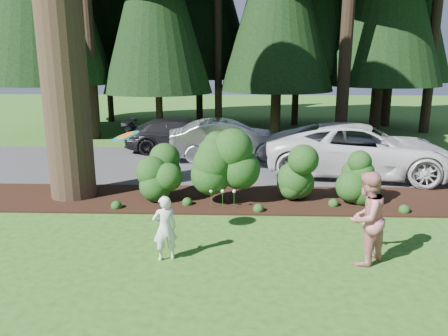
% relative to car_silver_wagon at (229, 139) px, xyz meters
% --- Properties ---
extents(ground, '(80.00, 80.00, 0.00)m').
position_rel_car_silver_wagon_xyz_m(ground, '(0.29, -8.39, -0.79)').
color(ground, '#245117').
rests_on(ground, ground).
extents(mulch_bed, '(16.00, 2.50, 0.05)m').
position_rel_car_silver_wagon_xyz_m(mulch_bed, '(0.29, -5.14, -0.77)').
color(mulch_bed, black).
rests_on(mulch_bed, ground).
extents(driveway, '(22.00, 6.00, 0.03)m').
position_rel_car_silver_wagon_xyz_m(driveway, '(0.29, -0.89, -0.78)').
color(driveway, '#38383A').
rests_on(driveway, ground).
extents(shrub_row, '(6.53, 1.60, 1.61)m').
position_rel_car_silver_wagon_xyz_m(shrub_row, '(1.06, -5.25, 0.02)').
color(shrub_row, '#144114').
rests_on(shrub_row, ground).
extents(lily_cluster, '(0.69, 0.09, 0.57)m').
position_rel_car_silver_wagon_xyz_m(lily_cluster, '(-0.01, -5.99, -0.30)').
color(lily_cluster, '#144114').
rests_on(lily_cluster, ground).
extents(car_silver_wagon, '(4.83, 2.36, 1.52)m').
position_rel_car_silver_wagon_xyz_m(car_silver_wagon, '(0.00, 0.00, 0.00)').
color(car_silver_wagon, silver).
rests_on(car_silver_wagon, driveway).
extents(car_white_suv, '(6.67, 4.05, 1.73)m').
position_rel_car_silver_wagon_xyz_m(car_white_suv, '(4.49, -2.38, 0.10)').
color(car_white_suv, silver).
rests_on(car_white_suv, driveway).
extents(car_dark_suv, '(4.82, 2.09, 1.38)m').
position_rel_car_silver_wagon_xyz_m(car_dark_suv, '(-1.99, 1.29, -0.07)').
color(car_dark_suv, black).
rests_on(car_dark_suv, driveway).
extents(child, '(0.56, 0.46, 1.31)m').
position_rel_car_silver_wagon_xyz_m(child, '(-1.02, -8.90, -0.14)').
color(child, white).
rests_on(child, ground).
extents(adult, '(1.12, 1.11, 1.83)m').
position_rel_car_silver_wagon_xyz_m(adult, '(2.83, -8.91, 0.12)').
color(adult, red).
rests_on(adult, ground).
extents(frisbee, '(0.55, 0.55, 0.21)m').
position_rel_car_silver_wagon_xyz_m(frisbee, '(-1.78, -8.54, 1.61)').
color(frisbee, '#166C7B').
rests_on(frisbee, ground).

